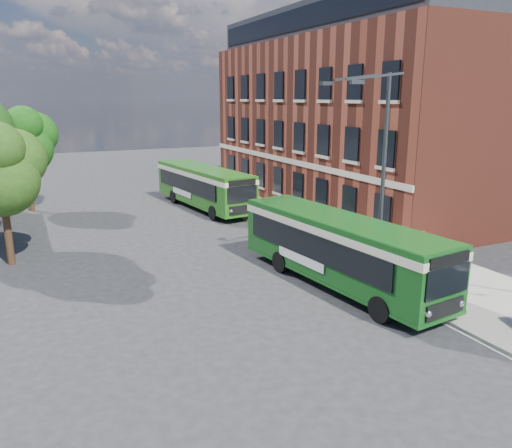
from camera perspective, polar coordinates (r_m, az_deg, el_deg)
ground at (r=23.00m, az=0.27°, el=-6.01°), size 120.00×120.00×0.00m
pavement at (r=32.91m, az=5.24°, el=0.31°), size 6.00×48.00×0.15m
kerb_line at (r=31.52m, az=0.46°, el=-0.38°), size 0.12×48.00×0.01m
brick_office at (r=39.18m, az=11.48°, el=12.51°), size 12.10×26.00×14.20m
street_lamp at (r=22.71m, az=13.66°, el=5.81°), size 2.96×2.38×9.00m
bus_stop_sign at (r=22.31m, az=18.23°, el=-3.32°), size 0.35×0.08×2.52m
bus_front at (r=21.71m, az=9.46°, el=-2.36°), size 3.81×11.33×3.02m
bus_rear at (r=36.98m, az=-6.05°, el=4.62°), size 3.87×11.62×3.02m
pedestrian_a at (r=23.99m, az=14.96°, el=-3.18°), size 0.68×0.53×1.66m
pedestrian_b at (r=23.65m, az=13.77°, el=-3.56°), size 0.74×0.58×1.50m
tree_left at (r=26.46m, az=-27.11°, el=5.64°), size 4.12×3.92×6.96m
tree_right at (r=38.96m, az=-24.84°, el=8.66°), size 4.41×4.20×7.45m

